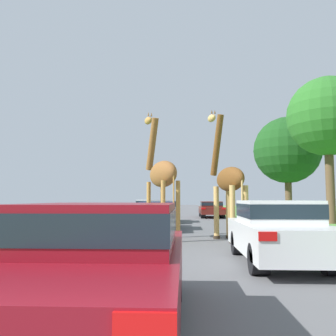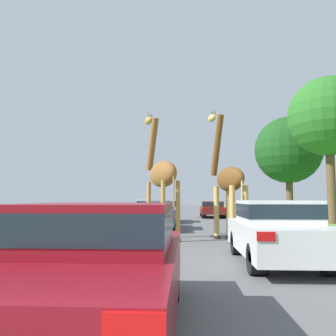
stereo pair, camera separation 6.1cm
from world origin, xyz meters
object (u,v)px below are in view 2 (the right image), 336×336
Objects in this scene: car_queue_right at (164,210)px; tree_left_edge at (329,117)px; car_far_ahead at (158,214)px; car_rear_follower at (277,230)px; giraffe_near_road at (161,175)px; car_queue_left at (212,209)px; tree_far_right at (288,150)px; giraffe_companion at (228,181)px; car_verge_right at (148,208)px; car_lead_maroon at (97,264)px.

car_queue_right is 11.63m from tree_left_edge.
car_rear_follower reaches higher than car_far_ahead.
tree_left_edge is at bearing 15.45° from giraffe_near_road.
tree_left_edge is at bearing 23.36° from car_far_ahead.
car_rear_follower is at bearing -90.08° from car_queue_left.
car_rear_follower is at bearing -116.34° from tree_left_edge.
tree_far_right reaches higher than car_queue_right.
car_rear_follower is 0.54× the size of tree_far_right.
giraffe_companion is at bearing -26.94° from giraffe_near_road.
car_verge_right is 0.45× the size of tree_left_edge.
tree_left_edge is at bearing -83.93° from tree_far_right.
car_lead_maroon is (-2.51, -8.95, -1.35)m from giraffe_companion.
car_verge_right is at bearing 70.48° from giraffe_near_road.
car_queue_left is at bearing 134.01° from tree_left_edge.
giraffe_near_road is 17.83m from tree_far_right.
car_queue_left is at bearing 59.53° from car_queue_right.
tree_left_edge reaches higher than car_far_ahead.
tree_left_edge is (9.70, 17.81, 5.71)m from car_lead_maroon.
giraffe_near_road is at bearing 89.37° from car_lead_maroon.
giraffe_near_road is at bearing -82.23° from car_verge_right.
tree_left_edge is at bearing 63.66° from car_rear_follower.
car_far_ahead is 1.19× the size of car_verge_right.
car_lead_maroon is 24.85m from car_queue_left.
giraffe_companion is 4.79m from car_rear_follower.
giraffe_companion is 1.17× the size of car_queue_right.
car_queue_left is at bearing 72.77° from car_far_ahead.
giraffe_companion is 16.35m from car_verge_right.
car_far_ahead is at bearing -90.01° from car_queue_right.
tree_left_edge is (10.09, -0.94, 5.70)m from car_queue_right.
car_queue_left is (3.08, 24.65, -0.04)m from car_lead_maroon.
car_rear_follower reaches higher than car_lead_maroon.
car_queue_right is 1.07× the size of car_verge_right.
car_queue_right is (-2.90, 9.80, -1.34)m from giraffe_companion.
car_far_ahead is (-0.49, 4.52, -1.63)m from giraffe_near_road.
car_verge_right is 0.51× the size of tree_far_right.
giraffe_companion is 0.56× the size of tree_left_edge.
giraffe_companion is at bearing -129.07° from tree_left_edge.
car_queue_right is 6.85m from car_queue_left.
car_rear_follower is at bearing -106.88° from tree_far_right.
tree_far_right is (11.07, -0.51, 4.53)m from car_verge_right.
giraffe_near_road is 1.16× the size of car_rear_follower.
giraffe_near_road is 0.98× the size of giraffe_companion.
tree_far_right is (9.42, 5.33, 4.51)m from car_queue_right.
car_rear_follower is 0.48× the size of tree_left_edge.
tree_far_right is (9.03, 24.08, 4.52)m from car_lead_maroon.
car_lead_maroon is at bearing -117.92° from giraffe_near_road.
car_queue_right is at bearing 86.99° from giraffe_companion.
giraffe_near_road is 1.04× the size of car_queue_left.
giraffe_companion is 15.78m from car_queue_left.
giraffe_near_road is 4.82m from car_far_ahead.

